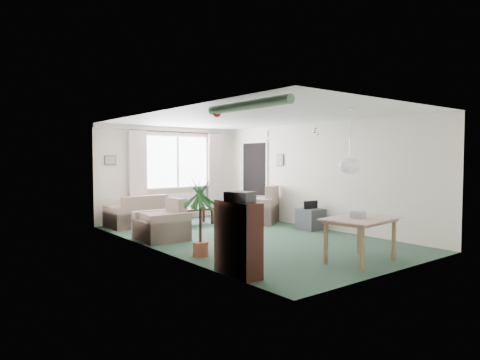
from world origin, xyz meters
TOP-DOWN VIEW (x-y plane):
  - ground at (0.00, 0.00)m, footprint 6.50×6.50m
  - window at (0.20, 3.23)m, footprint 1.80×0.03m
  - curtain_rod at (0.20, 3.15)m, footprint 2.60×0.03m
  - curtain_left at (-0.95, 3.13)m, footprint 0.45×0.08m
  - curtain_right at (1.35, 3.13)m, footprint 0.45×0.08m
  - radiator at (0.20, 3.19)m, footprint 1.20×0.10m
  - doorway at (1.99, 2.20)m, footprint 0.03×0.95m
  - pendant_lamp at (0.20, -2.30)m, footprint 0.36×0.36m
  - tinsel_garland at (-1.92, -2.30)m, footprint 1.60×1.60m
  - bauble_cluster_a at (1.30, 0.90)m, footprint 0.20×0.20m
  - bauble_cluster_b at (1.60, -0.30)m, footprint 0.20×0.20m
  - wall_picture_back at (-1.60, 3.23)m, footprint 0.28×0.03m
  - wall_picture_right at (1.98, 1.20)m, footprint 0.03×0.24m
  - sofa at (-1.10, 2.75)m, footprint 1.50×0.84m
  - armchair_corner at (1.42, 1.45)m, footprint 1.40×1.38m
  - armchair_left at (-1.50, 0.88)m, footprint 0.89×0.93m
  - coffee_table at (0.01, 2.12)m, footprint 0.90×0.51m
  - photo_frame at (0.01, 2.07)m, footprint 0.12×0.04m
  - bookshelf at (-1.84, -2.01)m, footprint 0.34×0.85m
  - hifi_box at (-1.87, -2.09)m, footprint 0.38×0.42m
  - houseplant at (-1.65, -0.76)m, footprint 0.57×0.57m
  - dining_table at (0.09, -2.60)m, footprint 1.13×0.81m
  - gift_box at (0.07, -2.56)m, footprint 0.30×0.26m
  - tv_cube at (1.70, -0.09)m, footprint 0.49×0.54m
  - pet_bed at (0.90, 2.08)m, footprint 0.78×0.78m

SIDE VIEW (x-z plane):
  - ground at x=0.00m, z-range 0.00..0.00m
  - pet_bed at x=0.90m, z-range 0.00..0.14m
  - coffee_table at x=0.01m, z-range 0.00..0.40m
  - tv_cube at x=1.70m, z-range 0.00..0.47m
  - dining_table at x=0.09m, z-range 0.00..0.66m
  - sofa at x=-1.10m, z-range 0.00..0.73m
  - radiator at x=0.20m, z-range 0.12..0.68m
  - armchair_left at x=-1.50m, z-range 0.00..0.80m
  - armchair_corner at x=1.42m, z-range 0.00..0.92m
  - photo_frame at x=0.01m, z-range 0.40..0.56m
  - bookshelf at x=-1.84m, z-range 0.00..1.01m
  - houseplant at x=-1.65m, z-range 0.00..1.28m
  - gift_box at x=0.07m, z-range 0.66..0.78m
  - doorway at x=1.99m, z-range 0.00..2.00m
  - hifi_box at x=-1.87m, z-range 1.01..1.15m
  - curtain_left at x=-0.95m, z-range 0.27..2.27m
  - curtain_right at x=1.35m, z-range 0.27..2.27m
  - pendant_lamp at x=0.20m, z-range 1.30..1.66m
  - window at x=0.20m, z-range 0.85..2.15m
  - wall_picture_back at x=-1.60m, z-range 1.44..1.66m
  - wall_picture_right at x=1.98m, z-range 1.40..1.70m
  - bauble_cluster_a at x=1.30m, z-range 2.12..2.32m
  - bauble_cluster_b at x=1.60m, z-range 2.12..2.32m
  - curtain_rod at x=0.20m, z-range 2.25..2.29m
  - tinsel_garland at x=-1.92m, z-range 2.22..2.34m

